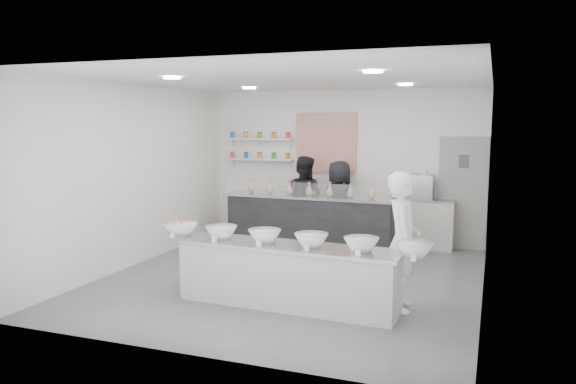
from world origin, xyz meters
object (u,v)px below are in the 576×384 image
(espresso_ledge, at_px, (419,224))
(espresso_machine, at_px, (418,187))
(prep_counter, at_px, (288,275))
(staff_right, at_px, (339,203))
(back_bar, at_px, (309,222))
(staff_left, at_px, (303,200))
(woman_prep, at_px, (403,242))

(espresso_ledge, xyz_separation_m, espresso_machine, (-0.05, 0.00, 0.69))
(prep_counter, bearing_deg, staff_right, 97.81)
(back_bar, height_order, staff_left, staff_left)
(staff_left, bearing_deg, prep_counter, 111.70)
(prep_counter, relative_size, staff_left, 1.73)
(woman_prep, distance_m, staff_right, 3.84)
(espresso_machine, height_order, staff_right, staff_right)
(espresso_ledge, height_order, staff_right, staff_right)
(prep_counter, height_order, espresso_machine, espresso_machine)
(espresso_machine, height_order, staff_left, staff_left)
(espresso_machine, bearing_deg, staff_left, -172.50)
(back_bar, distance_m, staff_right, 0.73)
(espresso_ledge, xyz_separation_m, staff_right, (-1.51, -0.18, 0.35))
(back_bar, bearing_deg, espresso_machine, 19.83)
(espresso_machine, bearing_deg, woman_prep, -85.55)
(espresso_ledge, height_order, woman_prep, woman_prep)
(staff_left, bearing_deg, woman_prep, 132.42)
(prep_counter, bearing_deg, espresso_machine, 76.89)
(back_bar, relative_size, woman_prep, 1.82)
(prep_counter, relative_size, espresso_ledge, 2.35)
(back_bar, xyz_separation_m, espresso_machine, (1.92, 0.66, 0.66))
(prep_counter, relative_size, back_bar, 0.93)
(staff_left, height_order, staff_right, staff_left)
(espresso_ledge, distance_m, staff_right, 1.56)
(staff_right, bearing_deg, woman_prep, 133.87)
(back_bar, height_order, espresso_ledge, back_bar)
(woman_prep, distance_m, staff_left, 4.12)
(back_bar, xyz_separation_m, staff_left, (-0.24, 0.38, 0.36))
(prep_counter, bearing_deg, back_bar, 106.16)
(espresso_ledge, xyz_separation_m, woman_prep, (0.23, -3.60, 0.41))
(espresso_machine, relative_size, woman_prep, 0.33)
(espresso_ledge, bearing_deg, staff_left, -172.66)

